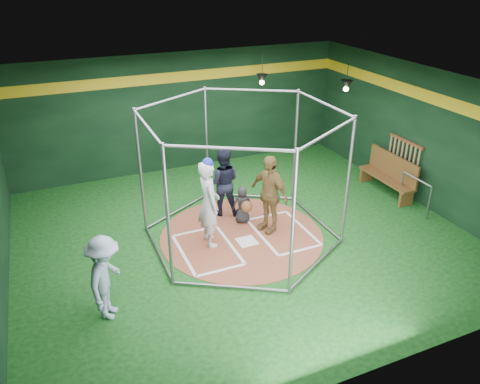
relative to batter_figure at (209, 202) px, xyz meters
name	(u,v)px	position (x,y,z in m)	size (l,w,h in m)	color
room_shell	(242,167)	(0.79, 0.00, 0.72)	(10.10, 9.10, 3.53)	#0D3D10
clay_disc	(242,235)	(0.79, -0.01, -1.03)	(3.80, 3.80, 0.01)	brown
home_plate	(247,241)	(0.79, -0.31, -1.02)	(0.43, 0.43, 0.01)	white
batter_box_left	(207,249)	(-0.16, -0.26, -1.02)	(1.17, 1.77, 0.01)	white
batter_box_right	(283,232)	(1.74, -0.26, -1.02)	(1.17, 1.77, 0.01)	white
batting_cage	(242,178)	(0.79, -0.01, 0.46)	(4.05, 4.67, 3.00)	gray
bat_rack	(403,157)	(5.71, 0.39, 0.01)	(0.07, 1.25, 0.98)	brown
pendant_lamp_near	(262,78)	(2.99, 3.59, 1.70)	(0.34, 0.34, 0.90)	black
pendant_lamp_far	(346,85)	(4.79, 1.99, 1.70)	(0.34, 0.34, 0.90)	black
batter_figure	(209,202)	(0.00, 0.00, 0.00)	(0.51, 0.75, 2.08)	silver
visitor_leopard	(269,194)	(1.48, 0.01, -0.08)	(1.11, 0.46, 1.89)	#A58547
catcher_figure	(243,205)	(1.06, 0.54, -0.54)	(0.53, 0.60, 0.95)	black
umpire	(223,182)	(0.79, 1.18, -0.16)	(0.84, 0.66, 1.73)	black
bystander_blue	(106,278)	(-2.49, -1.56, -0.22)	(1.06, 0.61, 1.64)	#9CB3CF
dugout_bench	(389,174)	(5.42, 0.50, -0.48)	(0.44, 1.89, 1.10)	brown
steel_railing	(416,189)	(5.34, -0.60, -0.44)	(0.05, 1.05, 0.90)	gray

